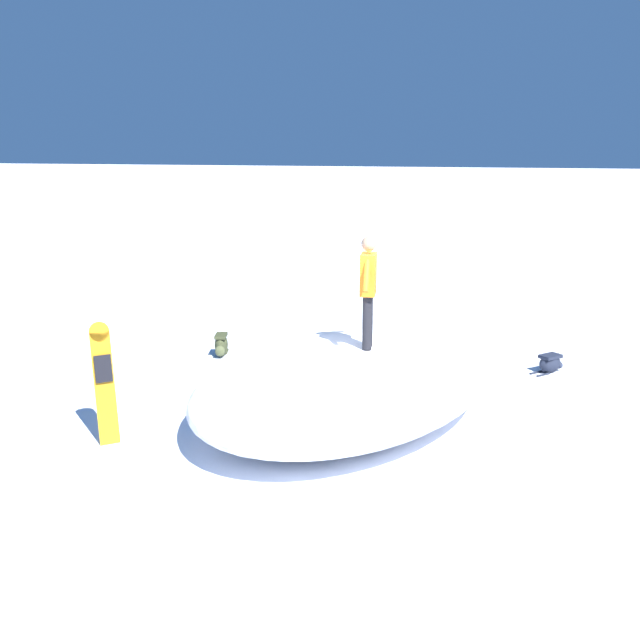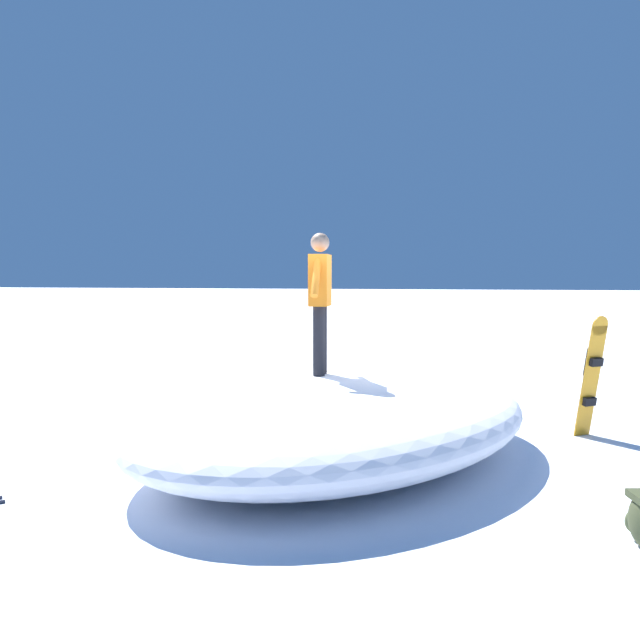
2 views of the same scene
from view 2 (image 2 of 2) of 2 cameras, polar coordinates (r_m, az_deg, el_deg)
The scene contains 4 objects.
ground at distance 9.50m, azimuth 4.81°, elevation -9.97°, with size 240.00×240.00×0.00m, color white.
snow_mound at distance 9.00m, azimuth 1.61°, elevation -7.42°, with size 6.29×4.01×1.01m, color white.
snowboarder_standing at distance 8.96m, azimuth 0.00°, elevation 2.02°, with size 0.28×1.03×1.68m.
snowboard_primary_upright at distance 10.83m, azimuth 19.85°, elevation -3.90°, with size 0.43×0.43×1.66m.
Camera 2 is at (1.75, -9.09, 2.18)m, focal length 42.39 mm.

